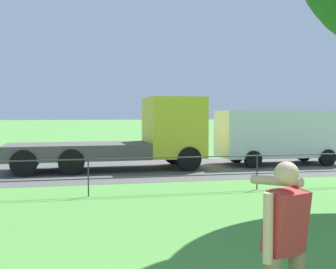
% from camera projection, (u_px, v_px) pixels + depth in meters
% --- Properties ---
extents(street_strip, '(80.00, 6.26, 0.01)m').
position_uv_depth(street_strip, '(85.00, 171.00, 15.45)').
color(street_strip, '#565454').
rests_on(street_strip, ground).
extents(park_fence, '(37.08, 0.04, 1.00)m').
position_uv_depth(park_fence, '(88.00, 170.00, 10.68)').
color(park_fence, '#333833').
rests_on(park_fence, ground).
extents(person_thrower, '(0.49, 0.87, 1.69)m').
position_uv_depth(person_thrower, '(284.00, 246.00, 3.79)').
color(person_thrower, '#846B4C').
rests_on(person_thrower, ground).
extents(flatbed_truck_far_left, '(7.35, 2.56, 2.75)m').
position_uv_depth(flatbed_truck_far_left, '(136.00, 137.00, 16.00)').
color(flatbed_truck_far_left, yellow).
rests_on(flatbed_truck_far_left, ground).
extents(panel_van_right, '(5.03, 2.17, 2.24)m').
position_uv_depth(panel_van_right, '(279.00, 134.00, 17.49)').
color(panel_van_right, white).
rests_on(panel_van_right, ground).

